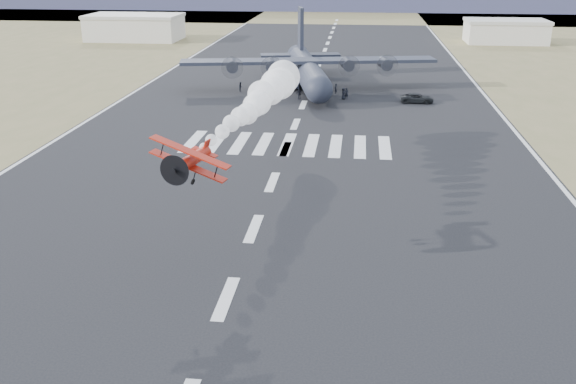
% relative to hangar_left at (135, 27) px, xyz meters
% --- Properties ---
extents(scrub_far, '(500.00, 80.00, 0.00)m').
position_rel_hangar_left_xyz_m(scrub_far, '(52.00, 85.00, -3.41)').
color(scrub_far, olive).
rests_on(scrub_far, ground).
extents(runway_markings, '(60.00, 260.00, 0.01)m').
position_rel_hangar_left_xyz_m(runway_markings, '(52.00, -85.00, -3.40)').
color(runway_markings, silver).
rests_on(runway_markings, ground).
extents(hangar_left, '(24.50, 14.50, 6.70)m').
position_rel_hangar_left_xyz_m(hangar_left, '(0.00, 0.00, 0.00)').
color(hangar_left, beige).
rests_on(hangar_left, ground).
extents(hangar_right, '(20.50, 12.50, 5.90)m').
position_rel_hangar_left_xyz_m(hangar_right, '(98.00, 5.00, -0.40)').
color(hangar_right, beige).
rests_on(hangar_right, ground).
extents(aerobatic_biplane, '(6.09, 5.66, 3.26)m').
position_rel_hangar_left_xyz_m(aerobatic_biplane, '(48.49, -127.51, 4.74)').
color(aerobatic_biplane, red).
extents(smoke_trail, '(5.18, 31.29, 3.94)m').
position_rel_hangar_left_xyz_m(smoke_trail, '(51.02, -101.85, 4.96)').
color(smoke_trail, white).
extents(transport_aircraft, '(43.71, 35.80, 12.65)m').
position_rel_hangar_left_xyz_m(transport_aircraft, '(51.44, -58.77, -0.15)').
color(transport_aircraft, '#202530').
rests_on(transport_aircraft, ground).
extents(support_vehicle, '(5.27, 2.56, 1.44)m').
position_rel_hangar_left_xyz_m(support_vehicle, '(69.78, -69.56, -2.69)').
color(support_vehicle, black).
rests_on(support_vehicle, ground).
extents(crew_a, '(0.63, 0.71, 1.66)m').
position_rel_hangar_left_xyz_m(crew_a, '(56.69, -64.05, -2.58)').
color(crew_a, black).
rests_on(crew_a, ground).
extents(crew_b, '(1.03, 0.86, 1.81)m').
position_rel_hangar_left_xyz_m(crew_b, '(54.24, -62.25, -2.50)').
color(crew_b, black).
rests_on(crew_b, ground).
extents(crew_c, '(0.94, 1.14, 1.61)m').
position_rel_hangar_left_xyz_m(crew_c, '(49.29, -66.01, -2.60)').
color(crew_c, black).
rests_on(crew_c, ground).
extents(crew_d, '(1.15, 0.78, 1.80)m').
position_rel_hangar_left_xyz_m(crew_d, '(51.04, -69.06, -2.51)').
color(crew_d, black).
rests_on(crew_d, ground).
extents(crew_e, '(0.72, 0.99, 1.83)m').
position_rel_hangar_left_xyz_m(crew_e, '(58.11, -68.23, -2.49)').
color(crew_e, black).
rests_on(crew_e, ground).
extents(crew_f, '(1.66, 1.39, 1.79)m').
position_rel_hangar_left_xyz_m(crew_f, '(54.33, -65.21, -2.51)').
color(crew_f, black).
rests_on(crew_f, ground).
extents(crew_g, '(0.75, 0.66, 1.76)m').
position_rel_hangar_left_xyz_m(crew_g, '(58.62, -67.97, -2.53)').
color(crew_g, black).
rests_on(crew_g, ground).
extents(crew_h, '(0.55, 0.80, 1.56)m').
position_rel_hangar_left_xyz_m(crew_h, '(40.45, -63.80, -2.63)').
color(crew_h, black).
rests_on(crew_h, ground).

